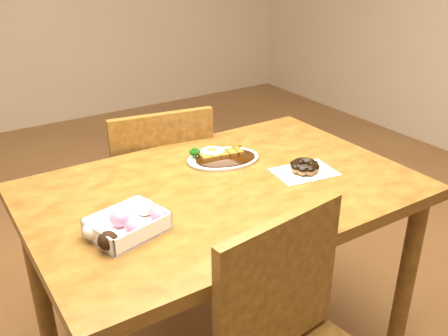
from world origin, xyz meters
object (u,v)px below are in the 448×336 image
chair_far (157,193)px  donut_box (127,224)px  table (223,213)px  pon_de_ring (305,167)px  katsu_curry_plate (222,157)px

chair_far → donut_box: size_ratio=3.78×
table → chair_far: (0.01, 0.54, -0.17)m
chair_far → pon_de_ring: bearing=123.2°
chair_far → katsu_curry_plate: size_ratio=3.07×
katsu_curry_plate → donut_box: donut_box is taller
chair_far → pon_de_ring: size_ratio=3.96×
donut_box → pon_de_ring: size_ratio=1.05×
table → pon_de_ring: pon_de_ring is taller
katsu_curry_plate → table: bearing=-121.2°
katsu_curry_plate → pon_de_ring: size_ratio=1.29×
chair_far → katsu_curry_plate: (0.09, -0.37, 0.28)m
table → donut_box: bearing=-165.6°
donut_box → katsu_curry_plate: bearing=29.3°
table → katsu_curry_plate: 0.22m
katsu_curry_plate → donut_box: bearing=-150.7°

